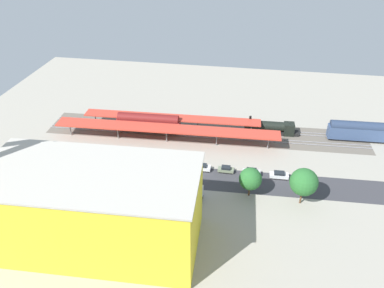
{
  "coord_description": "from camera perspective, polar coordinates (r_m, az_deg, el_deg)",
  "views": [
    {
      "loc": [
        -12.0,
        76.83,
        56.9
      ],
      "look_at": [
        0.41,
        1.83,
        9.29
      ],
      "focal_mm": 35.41,
      "sensor_mm": 36.0,
      "label": 1
    }
  ],
  "objects": [
    {
      "name": "platform_canopy_near",
      "position": [
        106.32,
        -3.92,
        2.34
      ],
      "size": [
        63.49,
        7.15,
        4.56
      ],
      "color": "#C63D2D",
      "rests_on": "ground"
    },
    {
      "name": "parked_car_2",
      "position": [
        96.14,
        5.12,
        -3.85
      ],
      "size": [
        4.03,
        1.78,
        1.62
      ],
      "color": "black",
      "rests_on": "ground"
    },
    {
      "name": "platform_canopy_far",
      "position": [
        112.08,
        -3.12,
        3.98
      ],
      "size": [
        52.42,
        5.99,
        4.44
      ],
      "color": "#C63D2D",
      "rests_on": "ground"
    },
    {
      "name": "rail_bed",
      "position": [
        112.99,
        2.02,
        1.8
      ],
      "size": [
        94.57,
        16.34,
        0.01
      ],
      "primitive_type": "cube",
      "rotation": [
        0.0,
        0.0,
        0.03
      ],
      "color": "#665E54",
      "rests_on": "ground"
    },
    {
      "name": "parked_car_1",
      "position": [
        95.99,
        8.94,
        -4.21
      ],
      "size": [
        4.44,
        1.88,
        1.62
      ],
      "color": "black",
      "rests_on": "ground"
    },
    {
      "name": "track_rails",
      "position": [
        112.9,
        2.02,
        1.88
      ],
      "size": [
        94.13,
        9.9,
        0.12
      ],
      "color": "#9E9EA8",
      "rests_on": "ground"
    },
    {
      "name": "construction_building",
      "position": [
        75.24,
        -14.5,
        -9.52
      ],
      "size": [
        39.97,
        19.75,
        16.44
      ],
      "primitive_type": "cube",
      "rotation": [
        0.0,
        0.0,
        0.03
      ],
      "color": "yellow",
      "rests_on": "ground"
    },
    {
      "name": "traffic_light",
      "position": [
        90.32,
        -7.84,
        -3.85
      ],
      "size": [
        0.5,
        0.36,
        6.62
      ],
      "color": "#333333",
      "rests_on": "ground"
    },
    {
      "name": "parked_car_4",
      "position": [
        97.35,
        -2.4,
        -3.2
      ],
      "size": [
        4.62,
        2.02,
        1.65
      ],
      "color": "black",
      "rests_on": "ground"
    },
    {
      "name": "street_tree_2",
      "position": [
        91.42,
        -11.12,
        -3.48
      ],
      "size": [
        4.67,
        4.67,
        7.02
      ],
      "color": "brown",
      "rests_on": "ground"
    },
    {
      "name": "parked_car_5",
      "position": [
        98.46,
        -6.44,
        -2.92
      ],
      "size": [
        4.55,
        2.02,
        1.77
      ],
      "color": "black",
      "rests_on": "ground"
    },
    {
      "name": "box_truck_1",
      "position": [
        87.48,
        -1.17,
        -7.14
      ],
      "size": [
        8.68,
        2.91,
        3.22
      ],
      "color": "black",
      "rests_on": "ground"
    },
    {
      "name": "parked_car_0",
      "position": [
        96.15,
        12.97,
        -4.61
      ],
      "size": [
        4.63,
        1.94,
        1.71
      ],
      "color": "black",
      "rests_on": "ground"
    },
    {
      "name": "parked_car_3",
      "position": [
        96.41,
        1.46,
        -3.56
      ],
      "size": [
        4.52,
        1.83,
        1.7
      ],
      "color": "black",
      "rests_on": "ground"
    },
    {
      "name": "construction_roof_slab",
      "position": [
        70.09,
        -15.42,
        -4.34
      ],
      "size": [
        40.59,
        20.37,
        0.4
      ],
      "primitive_type": "cube",
      "rotation": [
        0.0,
        0.0,
        0.03
      ],
      "color": "#B7B2A8",
      "rests_on": "construction_building"
    },
    {
      "name": "box_truck_0",
      "position": [
        89.48,
        -10.67,
        -6.65
      ],
      "size": [
        9.33,
        3.46,
        3.59
      ],
      "color": "black",
      "rests_on": "ground"
    },
    {
      "name": "locomotive",
      "position": [
        113.92,
        11.92,
        2.42
      ],
      "size": [
        15.97,
        3.38,
        5.2
      ],
      "color": "black",
      "rests_on": "ground"
    },
    {
      "name": "ground_plane",
      "position": [
        96.35,
        0.42,
        -4.13
      ],
      "size": [
        150.68,
        150.68,
        0.0
      ],
      "primitive_type": "plane",
      "color": "#9E998C",
      "rests_on": "ground"
    },
    {
      "name": "street_tree_1",
      "position": [
        86.64,
        16.5,
        -5.52
      ],
      "size": [
        6.22,
        6.22,
        9.06
      ],
      "color": "brown",
      "rests_on": "ground"
    },
    {
      "name": "street_asphalt",
      "position": [
        94.2,
        0.16,
        -5.1
      ],
      "size": [
        94.43,
        12.16,
        0.01
      ],
      "primitive_type": "cube",
      "rotation": [
        0.0,
        0.0,
        0.03
      ],
      "color": "#38383D",
      "rests_on": "ground"
    },
    {
      "name": "parked_car_6",
      "position": [
        99.66,
        -9.55,
        -2.77
      ],
      "size": [
        4.07,
        1.91,
        1.59
      ],
      "color": "black",
      "rests_on": "ground"
    },
    {
      "name": "passenger_coach",
      "position": [
        117.6,
        24.19,
        1.82
      ],
      "size": [
        18.49,
        3.53,
        5.99
      ],
      "color": "black",
      "rests_on": "ground"
    },
    {
      "name": "street_tree_0",
      "position": [
        87.01,
        8.78,
        -5.22
      ],
      "size": [
        5.22,
        5.22,
        7.35
      ],
      "color": "brown",
      "rests_on": "ground"
    },
    {
      "name": "freight_coach_far",
      "position": [
        112.25,
        -6.58,
        3.21
      ],
      "size": [
        18.78,
        3.6,
        5.94
      ],
      "color": "black",
      "rests_on": "ground"
    }
  ]
}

